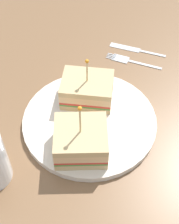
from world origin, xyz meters
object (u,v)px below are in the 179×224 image
fork (127,60)px  knife (134,49)px  plate (90,121)px  sandwich_half_front (87,89)px  sandwich_half_back (81,141)px

fork → knife: bearing=-49.8°
plate → fork: plate is taller
plate → sandwich_half_front: size_ratio=2.06×
plate → fork: (12.65, -14.85, -0.43)cm
sandwich_half_back → fork: sandwich_half_back is taller
plate → fork: 19.51cm
plate → fork: size_ratio=2.55×
plate → sandwich_half_back: sandwich_half_back is taller
sandwich_half_back → knife: sandwich_half_back is taller
sandwich_half_front → sandwich_half_back: bearing=151.2°
plate → sandwich_half_back: size_ratio=2.21×
plate → sandwich_half_back: (-5.49, 4.03, 3.17)cm
sandwich_half_back → sandwich_half_front: bearing=-28.8°
sandwich_half_back → fork: (18.14, -18.87, -3.59)cm
knife → sandwich_half_front: bearing=122.4°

